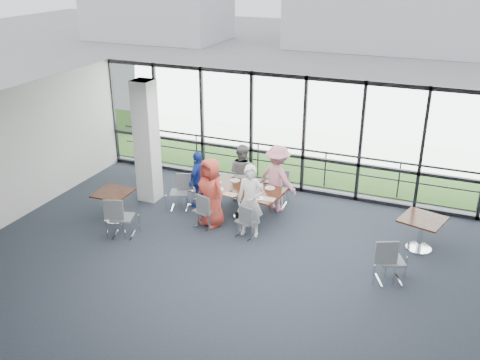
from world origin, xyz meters
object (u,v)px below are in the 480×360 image
at_px(main_table, 245,193).
at_px(side_table_left, 113,197).
at_px(diner_far_right, 278,178).
at_px(chair_main_fr, 278,189).
at_px(side_table_right, 422,223).
at_px(chair_main_nr, 247,221).
at_px(diner_near_right, 250,201).
at_px(chair_main_nl, 205,210).
at_px(chair_spare_la, 122,217).
at_px(diner_end, 199,179).
at_px(chair_main_fl, 244,183).
at_px(chair_spare_lb, 179,193).
at_px(diner_near_left, 211,192).
at_px(structural_column, 147,142).
at_px(chair_spare_r, 391,260).
at_px(chair_main_end, 197,189).
at_px(diner_far_left, 242,173).

distance_m(main_table, side_table_left, 3.19).
height_order(diner_far_right, chair_main_fr, diner_far_right).
relative_size(side_table_right, chair_main_nr, 1.31).
bearing_deg(diner_near_right, chair_main_nl, 176.96).
xyz_separation_m(side_table_left, chair_spare_la, (0.65, -0.62, -0.14)).
distance_m(diner_end, chair_main_fl, 1.26).
bearing_deg(side_table_right, chair_spare_la, -162.46).
distance_m(main_table, chair_main_fr, 1.11).
distance_m(chair_main_nl, chair_main_fr, 2.20).
bearing_deg(chair_spare_lb, chair_main_nl, 126.26).
bearing_deg(diner_end, side_table_right, 93.78).
relative_size(main_table, chair_main_nl, 2.28).
bearing_deg(diner_far_right, main_table, 68.70).
bearing_deg(diner_near_left, structural_column, -178.88).
height_order(chair_main_fl, chair_spare_la, chair_spare_la).
height_order(side_table_left, side_table_right, same).
xyz_separation_m(chair_main_nl, chair_main_fr, (1.22, 1.83, 0.00)).
distance_m(side_table_left, diner_far_right, 4.06).
xyz_separation_m(diner_near_left, diner_far_right, (1.20, 1.38, 0.02)).
bearing_deg(main_table, chair_spare_r, -15.68).
bearing_deg(diner_far_right, diner_near_left, 70.63).
relative_size(side_table_right, diner_far_right, 0.62).
height_order(chair_main_fl, chair_main_end, chair_main_fl).
bearing_deg(diner_far_left, diner_end, 59.31).
xyz_separation_m(structural_column, chair_spare_r, (6.48, -1.57, -1.12)).
height_order(diner_far_left, chair_main_nr, diner_far_left).
height_order(chair_main_nl, chair_main_fr, chair_main_fr).
distance_m(diner_far_left, diner_far_right, 1.05).
height_order(chair_main_end, chair_spare_r, chair_spare_r).
distance_m(side_table_right, diner_far_right, 3.63).
bearing_deg(chair_main_fr, side_table_right, 162.57).
bearing_deg(chair_main_fl, diner_near_right, 116.78).
bearing_deg(structural_column, diner_near_left, -18.76).
height_order(diner_near_left, diner_far_left, diner_near_left).
relative_size(chair_main_nl, chair_main_end, 1.06).
xyz_separation_m(chair_main_fr, chair_spare_la, (-2.77, -2.96, 0.04)).
relative_size(chair_main_nl, chair_spare_lb, 0.98).
distance_m(diner_near_right, chair_spare_r, 3.38).
bearing_deg(diner_near_left, diner_far_right, 68.84).
xyz_separation_m(diner_far_left, chair_main_end, (-1.00, -0.66, -0.37)).
height_order(structural_column, chair_spare_r, structural_column).
bearing_deg(chair_main_end, chair_spare_lb, -27.13).
relative_size(chair_main_fr, chair_spare_lb, 0.99).
bearing_deg(chair_main_nr, chair_spare_r, 6.19).
xyz_separation_m(side_table_right, chair_spare_r, (-0.43, -1.56, -0.16)).
height_order(main_table, side_table_right, same).
height_order(side_table_right, chair_spare_lb, chair_spare_lb).
bearing_deg(diner_end, chair_main_fl, 137.78).
xyz_separation_m(structural_column, diner_end, (1.42, 0.10, -0.85)).
height_order(structural_column, diner_far_left, structural_column).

